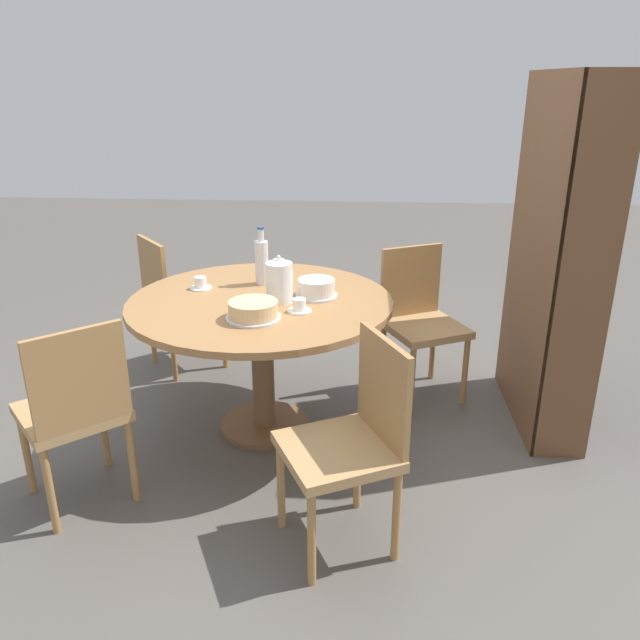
% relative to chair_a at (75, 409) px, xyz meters
% --- Properties ---
extents(ground_plane, '(14.00, 14.00, 0.00)m').
position_rel_chair_a_xyz_m(ground_plane, '(-0.72, 0.71, -0.49)').
color(ground_plane, '#56514C').
extents(dining_table, '(1.38, 1.38, 0.76)m').
position_rel_chair_a_xyz_m(dining_table, '(-0.72, 0.71, 0.15)').
color(dining_table, brown).
rests_on(dining_table, ground_plane).
extents(chair_a, '(0.59, 0.59, 0.90)m').
position_rel_chair_a_xyz_m(chair_a, '(0.00, 0.00, 0.00)').
color(chair_a, '#A87A47').
rests_on(chair_a, ground_plane).
extents(chair_b, '(0.56, 0.56, 0.90)m').
position_rel_chair_a_xyz_m(chair_b, '(0.16, 1.20, 0.00)').
color(chair_b, '#A87A47').
rests_on(chair_b, ground_plane).
extents(chair_c, '(0.56, 0.56, 0.90)m').
position_rel_chair_a_xyz_m(chair_c, '(-1.22, 1.59, 0.00)').
color(chair_c, '#A87A47').
rests_on(chair_c, ground_plane).
extents(chair_d, '(0.59, 0.59, 0.90)m').
position_rel_chair_a_xyz_m(chair_d, '(-1.46, 0.02, 0.00)').
color(chair_d, '#A87A47').
rests_on(chair_d, ground_plane).
extents(bookshelf, '(0.92, 0.28, 1.87)m').
position_rel_chair_a_xyz_m(bookshelf, '(-0.97, 2.24, 0.41)').
color(bookshelf, brown).
rests_on(bookshelf, ground_plane).
extents(coffee_pot, '(0.14, 0.14, 0.25)m').
position_rel_chair_a_xyz_m(coffee_pot, '(-0.69, 0.81, 0.38)').
color(coffee_pot, white).
rests_on(coffee_pot, dining_table).
extents(water_bottle, '(0.07, 0.07, 0.32)m').
position_rel_chair_a_xyz_m(water_bottle, '(-0.98, 0.68, 0.40)').
color(water_bottle, silver).
rests_on(water_bottle, dining_table).
extents(cake_main, '(0.27, 0.27, 0.09)m').
position_rel_chair_a_xyz_m(cake_main, '(-0.43, 0.72, 0.31)').
color(cake_main, silver).
rests_on(cake_main, dining_table).
extents(cake_second, '(0.22, 0.22, 0.09)m').
position_rel_chair_a_xyz_m(cake_second, '(-0.78, 0.99, 0.32)').
color(cake_second, silver).
rests_on(cake_second, dining_table).
extents(cup_a, '(0.12, 0.12, 0.07)m').
position_rel_chair_a_xyz_m(cup_a, '(-0.87, 0.36, 0.30)').
color(cup_a, white).
rests_on(cup_a, dining_table).
extents(cup_b, '(0.12, 0.12, 0.07)m').
position_rel_chair_a_xyz_m(cup_b, '(-1.26, 0.74, 0.30)').
color(cup_b, white).
rests_on(cup_b, dining_table).
extents(cup_c, '(0.12, 0.12, 0.07)m').
position_rel_chair_a_xyz_m(cup_c, '(-0.55, 0.93, 0.30)').
color(cup_c, white).
rests_on(cup_c, dining_table).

